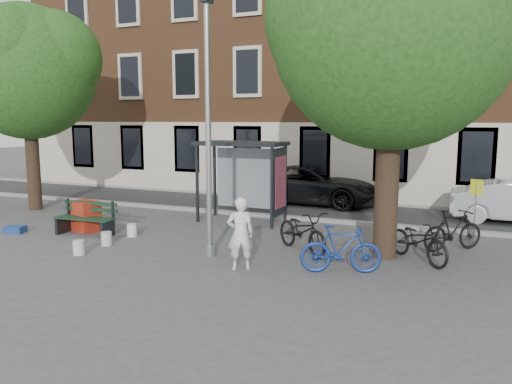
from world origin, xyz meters
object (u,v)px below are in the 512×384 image
object	(u,v)px
bike_a	(302,231)
bike_d	(453,230)
bike_b	(341,249)
red_stand	(85,216)
bike_c	(419,240)
notice_sign	(476,199)
bench	(86,220)
bus_shelter	(254,164)
painter	(240,234)
car_dark	(312,185)
lamppost	(208,142)

from	to	relation	value
bike_a	bike_d	bearing A→B (deg)	-26.57
bike_b	red_stand	bearing A→B (deg)	62.22
bike_c	notice_sign	size ratio (longest dim) A/B	1.09
bench	bike_b	distance (m)	7.72
red_stand	notice_sign	world-z (taller)	notice_sign
bike_d	bike_a	bearing A→B (deg)	72.55
bench	bus_shelter	bearing A→B (deg)	39.69
painter	bus_shelter	bearing A→B (deg)	-99.64
painter	car_dark	world-z (taller)	painter
bus_shelter	bench	distance (m)	5.40
painter	bike_a	size ratio (longest dim) A/B	0.80
lamppost	notice_sign	distance (m)	7.10
bike_a	red_stand	xyz separation A→B (m)	(-6.75, -0.28, -0.09)
painter	car_dark	bearing A→B (deg)	-113.08
bike_c	bike_d	size ratio (longest dim) A/B	1.10
lamppost	bench	world-z (taller)	lamppost
bike_b	car_dark	bearing A→B (deg)	0.59
bus_shelter	car_dark	xyz separation A→B (m)	(0.71, 4.18, -1.16)
bike_d	notice_sign	bearing A→B (deg)	-78.43
bike_d	red_stand	world-z (taller)	bike_d
lamppost	bike_b	xyz separation A→B (m)	(3.32, -0.15, -2.25)
bus_shelter	bench	xyz separation A→B (m)	(-3.76, -3.58, -1.48)
bench	car_dark	world-z (taller)	car_dark
painter	red_stand	distance (m)	6.19
red_stand	notice_sign	distance (m)	11.07
lamppost	bench	distance (m)	4.99
painter	notice_sign	size ratio (longest dim) A/B	0.92
red_stand	bike_d	bearing A→B (deg)	10.51
car_dark	notice_sign	world-z (taller)	notice_sign
bench	notice_sign	size ratio (longest dim) A/B	1.05
bus_shelter	bike_c	xyz separation A→B (m)	(5.40, -2.66, -1.41)
bike_a	bike_b	bearing A→B (deg)	-96.90
lamppost	bike_b	distance (m)	4.01
lamppost	bike_d	bearing A→B (deg)	27.12
bike_d	car_dark	xyz separation A→B (m)	(-5.39, 5.47, 0.22)
bike_d	car_dark	world-z (taller)	car_dark
bike_c	bike_b	bearing A→B (deg)	-178.78
bike_d	bus_shelter	bearing A→B (deg)	35.69
lamppost	bike_d	world-z (taller)	lamppost
bus_shelter	bike_b	world-z (taller)	bus_shelter
notice_sign	bike_c	bearing A→B (deg)	-102.71
bench	notice_sign	xyz separation A→B (m)	(10.36, 2.97, 0.84)
bike_b	car_dark	world-z (taller)	car_dark
bike_c	bus_shelter	bearing A→B (deg)	107.60
bus_shelter	painter	distance (m)	5.32
bench	red_stand	bearing A→B (deg)	130.30
bench	bike_b	bearing A→B (deg)	-8.93
bike_b	bike_c	distance (m)	2.17
bench	car_dark	distance (m)	8.96
red_stand	bench	bearing A→B (deg)	-45.75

